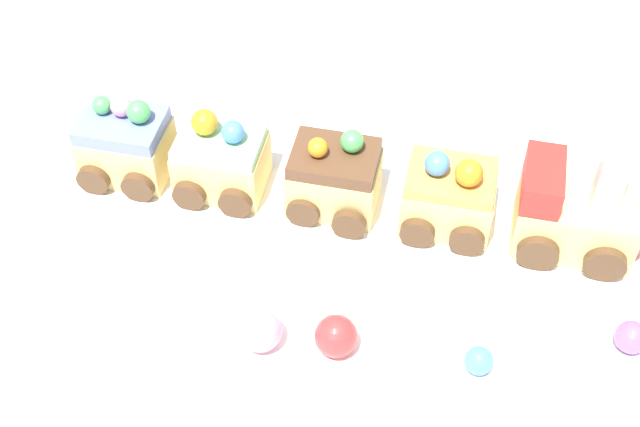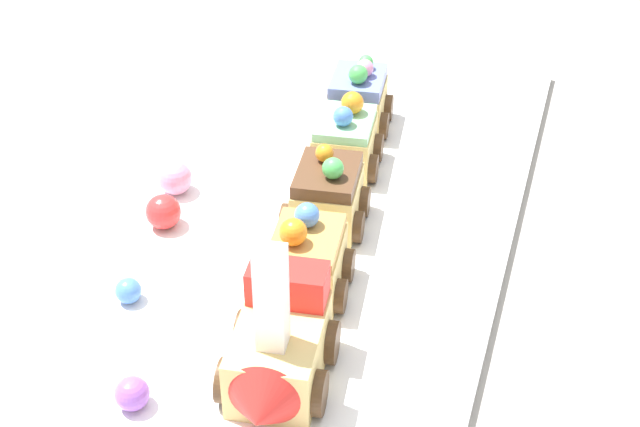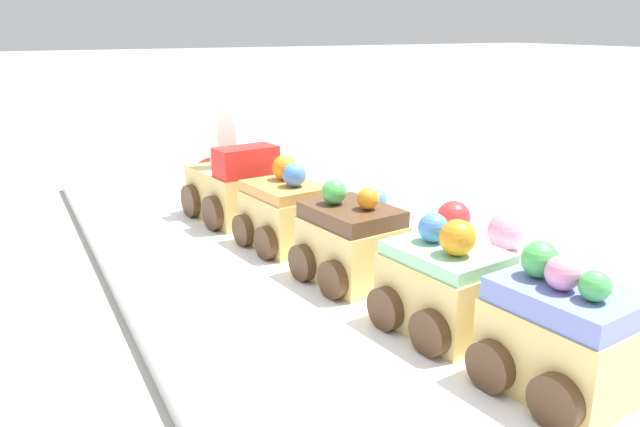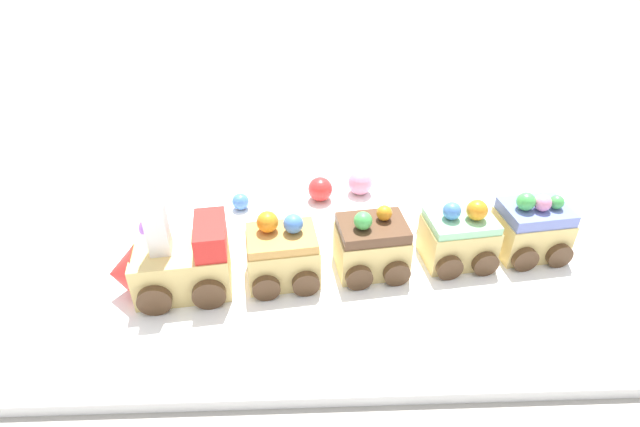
{
  "view_description": "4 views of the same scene",
  "coord_description": "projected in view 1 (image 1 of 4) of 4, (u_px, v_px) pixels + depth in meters",
  "views": [
    {
      "loc": [
        0.13,
        -0.44,
        0.55
      ],
      "look_at": [
        -0.02,
        -0.03,
        0.06
      ],
      "focal_mm": 50.0,
      "sensor_mm": 36.0,
      "label": 1
    },
    {
      "loc": [
        0.58,
        0.22,
        0.47
      ],
      "look_at": [
        -0.0,
        0.03,
        0.04
      ],
      "focal_mm": 50.0,
      "sensor_mm": 36.0,
      "label": 2
    },
    {
      "loc": [
        -0.4,
        0.25,
        0.19
      ],
      "look_at": [
        0.0,
        0.04,
        0.06
      ],
      "focal_mm": 35.0,
      "sensor_mm": 36.0,
      "label": 3
    },
    {
      "loc": [
        0.04,
        0.43,
        0.35
      ],
      "look_at": [
        0.02,
        -0.01,
        0.05
      ],
      "focal_mm": 28.0,
      "sensor_mm": 36.0,
      "label": 4
    }
  ],
  "objects": [
    {
      "name": "gumball_purple",
      "position": [
        632.0,
        337.0,
        0.63
      ],
      "size": [
        0.02,
        0.02,
        0.02
      ],
      "primitive_type": "sphere",
      "color": "#9956C6",
      "rests_on": "display_board"
    },
    {
      "name": "cake_train_locomotive",
      "position": [
        586.0,
        215.0,
        0.68
      ],
      "size": [
        0.12,
        0.08,
        0.13
      ],
      "rotation": [
        0.0,
        0.0,
        0.13
      ],
      "color": "#E5C675",
      "rests_on": "display_board"
    },
    {
      "name": "gumball_red",
      "position": [
        336.0,
        336.0,
        0.62
      ],
      "size": [
        0.03,
        0.03,
        0.03
      ],
      "primitive_type": "sphere",
      "color": "red",
      "rests_on": "display_board"
    },
    {
      "name": "gumball_pink",
      "position": [
        260.0,
        330.0,
        0.63
      ],
      "size": [
        0.03,
        0.03,
        0.03
      ],
      "primitive_type": "sphere",
      "color": "pink",
      "rests_on": "display_board"
    },
    {
      "name": "cake_car_chocolate",
      "position": [
        334.0,
        179.0,
        0.71
      ],
      "size": [
        0.08,
        0.08,
        0.07
      ],
      "rotation": [
        0.0,
        0.0,
        0.13
      ],
      "color": "#E5C675",
      "rests_on": "display_board"
    },
    {
      "name": "cake_car_caramel",
      "position": [
        449.0,
        197.0,
        0.7
      ],
      "size": [
        0.08,
        0.08,
        0.08
      ],
      "rotation": [
        0.0,
        0.0,
        0.13
      ],
      "color": "#E5C675",
      "rests_on": "display_board"
    },
    {
      "name": "ground_plane",
      "position": [
        355.0,
        247.0,
        0.71
      ],
      "size": [
        10.0,
        10.0,
        0.0
      ],
      "primitive_type": "plane",
      "color": "gray"
    },
    {
      "name": "gumball_blue",
      "position": [
        479.0,
        361.0,
        0.62
      ],
      "size": [
        0.02,
        0.02,
        0.02
      ],
      "primitive_type": "sphere",
      "color": "#4C84E0",
      "rests_on": "display_board"
    },
    {
      "name": "cake_car_mint",
      "position": [
        221.0,
        161.0,
        0.72
      ],
      "size": [
        0.08,
        0.08,
        0.07
      ],
      "rotation": [
        0.0,
        0.0,
        0.13
      ],
      "color": "#E5C675",
      "rests_on": "display_board"
    },
    {
      "name": "cake_car_blueberry",
      "position": [
        126.0,
        145.0,
        0.73
      ],
      "size": [
        0.08,
        0.08,
        0.08
      ],
      "rotation": [
        0.0,
        0.0,
        0.13
      ],
      "color": "#E5C675",
      "rests_on": "display_board"
    },
    {
      "name": "display_board",
      "position": [
        355.0,
        243.0,
        0.71
      ],
      "size": [
        0.79,
        0.38,
        0.01
      ],
      "primitive_type": "cube",
      "color": "white",
      "rests_on": "ground_plane"
    }
  ]
}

